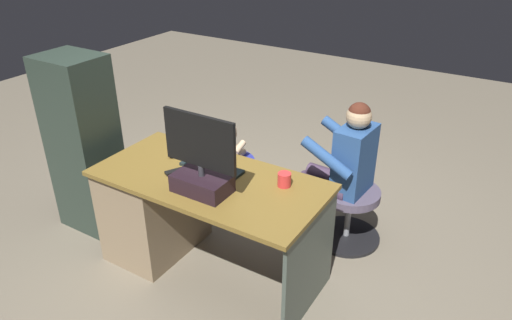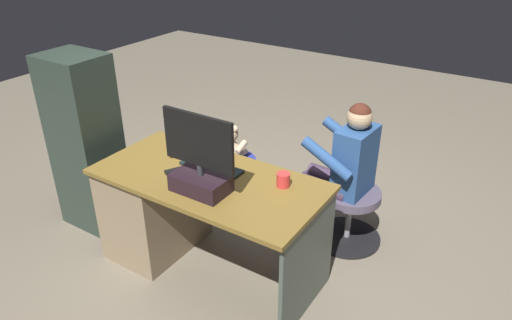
# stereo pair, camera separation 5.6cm
# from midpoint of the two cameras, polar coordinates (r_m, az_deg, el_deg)

# --- Properties ---
(ground_plane) EXTENTS (10.00, 10.00, 0.00)m
(ground_plane) POSITION_cam_midpoint_polar(r_m,az_deg,el_deg) (3.66, -0.72, -9.18)
(ground_plane) COLOR #726856
(desk) EXTENTS (1.48, 0.72, 0.72)m
(desk) POSITION_cam_midpoint_polar(r_m,az_deg,el_deg) (3.37, -10.17, -5.21)
(desk) COLOR brown
(desk) RESTS_ON ground_plane
(monitor) EXTENTS (0.48, 0.21, 0.49)m
(monitor) POSITION_cam_midpoint_polar(r_m,az_deg,el_deg) (2.77, -6.14, -0.98)
(monitor) COLOR black
(monitor) RESTS_ON desk
(keyboard) EXTENTS (0.42, 0.14, 0.02)m
(keyboard) POSITION_cam_midpoint_polar(r_m,az_deg,el_deg) (3.07, -4.83, -0.87)
(keyboard) COLOR black
(keyboard) RESTS_ON desk
(computer_mouse) EXTENTS (0.06, 0.10, 0.04)m
(computer_mouse) POSITION_cam_midpoint_polar(r_m,az_deg,el_deg) (3.26, -9.23, 0.80)
(computer_mouse) COLOR #2D2025
(computer_mouse) RESTS_ON desk
(cup) EXTENTS (0.08, 0.08, 0.09)m
(cup) POSITION_cam_midpoint_polar(r_m,az_deg,el_deg) (2.86, 3.84, -2.39)
(cup) COLOR red
(cup) RESTS_ON desk
(tv_remote) EXTENTS (0.11, 0.15, 0.02)m
(tv_remote) POSITION_cam_midpoint_polar(r_m,az_deg,el_deg) (3.06, -8.97, -1.22)
(tv_remote) COLOR black
(tv_remote) RESTS_ON desk
(office_chair_teddy) EXTENTS (0.50, 0.50, 0.42)m
(office_chair_teddy) POSITION_cam_midpoint_polar(r_m,az_deg,el_deg) (3.91, -2.60, -2.23)
(office_chair_teddy) COLOR black
(office_chair_teddy) RESTS_ON ground_plane
(teddy_bear) EXTENTS (0.22, 0.22, 0.31)m
(teddy_bear) POSITION_cam_midpoint_polar(r_m,az_deg,el_deg) (3.77, -2.61, 1.96)
(teddy_bear) COLOR #CFAF89
(teddy_bear) RESTS_ON office_chair_teddy
(visitor_chair) EXTENTS (0.50, 0.50, 0.42)m
(visitor_chair) POSITION_cam_midpoint_polar(r_m,az_deg,el_deg) (3.57, 11.56, -5.97)
(visitor_chair) COLOR black
(visitor_chair) RESTS_ON ground_plane
(person) EXTENTS (0.54, 0.50, 1.09)m
(person) POSITION_cam_midpoint_polar(r_m,az_deg,el_deg) (3.40, 10.77, -0.37)
(person) COLOR navy
(person) RESTS_ON ground_plane
(equipment_rack) EXTENTS (0.44, 0.36, 1.34)m
(equipment_rack) POSITION_cam_midpoint_polar(r_m,az_deg,el_deg) (3.73, -19.27, 1.87)
(equipment_rack) COLOR #28342C
(equipment_rack) RESTS_ON ground_plane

